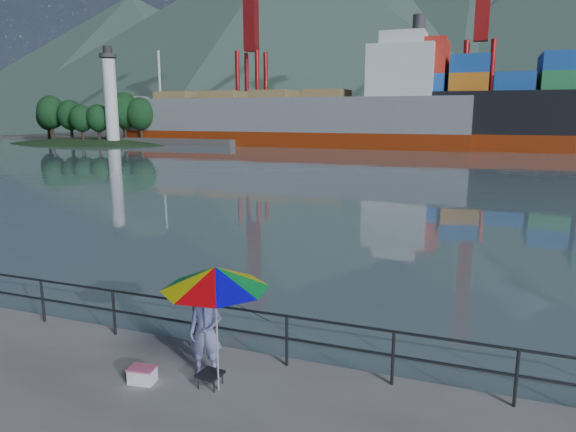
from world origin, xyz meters
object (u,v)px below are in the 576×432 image
(fisherman, at_px, (206,332))
(cooler_bag, at_px, (142,376))
(bulk_carrier, at_px, (299,118))
(beach_umbrella, at_px, (215,278))

(fisherman, height_order, cooler_bag, fisherman)
(bulk_carrier, bearing_deg, fisherman, -72.06)
(fisherman, bearing_deg, bulk_carrier, 90.05)
(cooler_bag, xyz_separation_m, bulk_carrier, (-21.15, 68.90, 3.95))
(cooler_bag, bearing_deg, fisherman, 26.53)
(beach_umbrella, height_order, bulk_carrier, bulk_carrier)
(beach_umbrella, relative_size, cooler_bag, 5.04)
(beach_umbrella, bearing_deg, bulk_carrier, 108.18)
(cooler_bag, height_order, bulk_carrier, bulk_carrier)
(fisherman, xyz_separation_m, bulk_carrier, (-22.10, 68.25, 3.24))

